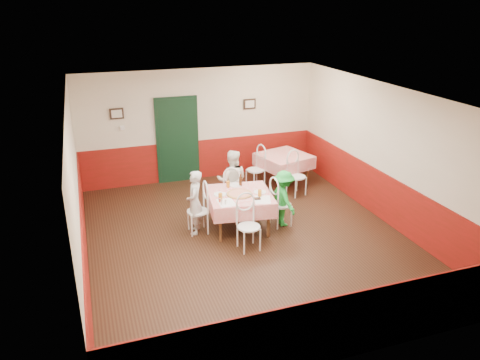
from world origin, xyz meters
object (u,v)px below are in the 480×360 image
object	(u,v)px
main_table	(240,211)
chair_right	(281,205)
pizza	(239,194)
diner_right	(284,198)
diner_left	(195,202)
diner_far	(232,181)
glass_a	(220,197)
wallet	(258,199)
glass_c	(228,184)
beer_bottle	(241,180)
chair_far	(233,192)
second_table	(284,169)
glass_b	(260,193)
chair_left	(198,211)
chair_second_a	(256,170)
chair_near	(249,227)
chair_second_b	(297,177)

from	to	relation	value
main_table	chair_right	world-z (taller)	chair_right
pizza	diner_right	distance (m)	0.94
diner_left	diner_far	bearing A→B (deg)	147.39
glass_a	wallet	bearing A→B (deg)	-15.00
glass_c	beer_bottle	size ratio (longest dim) A/B	0.57
pizza	diner_right	world-z (taller)	diner_right
chair_right	chair_far	xyz separation A→B (m)	(-0.72, 0.96, 0.00)
second_table	diner_far	world-z (taller)	diner_far
pizza	glass_b	size ratio (longest dim) A/B	3.66
chair_left	glass_a	bearing A→B (deg)	53.41
glass_a	chair_second_a	bearing A→B (deg)	54.50
chair_near	chair_second_b	bearing A→B (deg)	43.18
chair_right	chair_far	bearing A→B (deg)	31.03
chair_left	diner_far	bearing A→B (deg)	129.68
second_table	beer_bottle	size ratio (longest dim) A/B	4.84
main_table	beer_bottle	bearing A→B (deg)	69.62
chair_near	diner_left	size ratio (longest dim) A/B	0.70
main_table	chair_right	size ratio (longest dim) A/B	1.36
chair_left	wallet	world-z (taller)	chair_left
chair_far	pizza	xyz separation A→B (m)	(-0.14, -0.88, 0.33)
chair_second_a	glass_c	distance (m)	2.00
chair_left	glass_b	distance (m)	1.28
pizza	glass_b	world-z (taller)	glass_b
chair_right	beer_bottle	xyz separation A→B (m)	(-0.69, 0.52, 0.43)
chair_second_b	glass_c	xyz separation A→B (m)	(-1.94, -0.81, 0.38)
diner_right	pizza	bearing A→B (deg)	79.07
second_table	pizza	bearing A→B (deg)	-132.67
chair_far	beer_bottle	xyz separation A→B (m)	(0.03, -0.44, 0.43)
chair_left	chair_second_a	distance (m)	2.66
chair_far	chair_second_a	world-z (taller)	same
chair_left	wallet	xyz separation A→B (m)	(1.07, -0.48, 0.32)
glass_b	pizza	bearing A→B (deg)	148.18
chair_right	pizza	bearing A→B (deg)	78.72
chair_second_a	diner_right	size ratio (longest dim) A/B	0.77
glass_c	wallet	distance (m)	0.85
chair_right	chair_second_a	size ratio (longest dim) A/B	1.00
chair_right	diner_left	xyz separation A→B (m)	(-1.73, 0.24, 0.20)
glass_c	diner_far	world-z (taller)	diner_far
main_table	chair_far	bearing A→B (deg)	82.05
chair_near	chair_second_b	size ratio (longest dim) A/B	1.00
chair_second_b	diner_left	xyz separation A→B (m)	(-2.72, -1.09, 0.20)
chair_left	beer_bottle	size ratio (longest dim) A/B	3.89
glass_b	chair_right	bearing A→B (deg)	14.48
beer_bottle	diner_right	bearing A→B (deg)	-35.11
chair_far	glass_c	bearing A→B (deg)	83.65
pizza	diner_far	xyz separation A→B (m)	(0.15, 0.93, -0.09)
chair_second_b	diner_far	world-z (taller)	diner_far
chair_second_b	diner_right	size ratio (longest dim) A/B	0.77
main_table	beer_bottle	distance (m)	0.66
wallet	diner_right	bearing A→B (deg)	27.91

